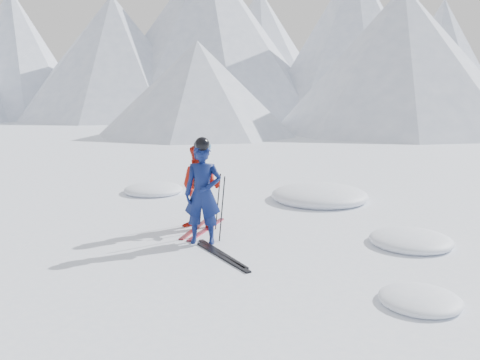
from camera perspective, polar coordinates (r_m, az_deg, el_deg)
The scene contains 12 objects.
ground at distance 8.65m, azimuth 6.89°, elevation -8.56°, with size 160.00×160.00×0.00m, color white.
skier_blue at distance 9.13m, azimuth -4.20°, elevation -1.56°, with size 0.67×0.44×1.83m, color #0D194E.
skier_red at distance 10.04m, azimuth -4.41°, elevation -0.84°, with size 0.82×0.64×1.70m, color #B11A0E.
pole_blue_left at distance 9.48m, azimuth -5.20°, elevation -3.01°, with size 0.02×0.02×1.22m, color black.
pole_blue_right at distance 9.27m, azimuth -2.03°, elevation -3.27°, with size 0.02×0.02×1.22m, color black.
pole_red_left at distance 10.46m, azimuth -5.01°, elevation -1.97°, with size 0.02×0.02×1.13m, color black.
pole_red_right at distance 10.06m, azimuth -2.49°, elevation -2.44°, with size 0.02×0.02×1.13m, color black.
ski_worn_left at distance 10.30m, azimuth -4.91°, elevation -5.33°, with size 0.09×1.70×0.03m, color black.
ski_worn_right at distance 10.17m, azimuth -3.78°, elevation -5.52°, with size 0.09×1.70×0.03m, color black.
ski_loose_a at distance 8.72m, azimuth -2.08°, elevation -8.23°, with size 0.09×1.70×0.03m, color black.
ski_loose_b at distance 8.55m, azimuth -2.03°, elevation -8.61°, with size 0.09×1.70×0.03m, color black.
snow_lumps at distance 12.16m, azimuth 6.72°, elevation -2.99°, with size 8.89×7.00×0.53m.
Camera 1 is at (3.03, -7.60, 2.79)m, focal length 38.00 mm.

